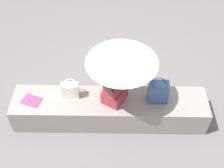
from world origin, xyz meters
TOP-DOWN VIEW (x-y plane):
  - ground_plane at (0.00, 0.00)m, footprint 14.00×14.00m
  - stone_bench at (0.00, 0.00)m, footprint 2.99×0.60m
  - person_seated at (0.07, 0.02)m, footprint 0.41×0.51m
  - parasol at (0.17, -0.01)m, footprint 0.97×0.97m
  - handbag_black at (-0.59, 0.07)m, footprint 0.26×0.19m
  - tote_bag_canvas at (0.71, 0.02)m, footprint 0.29×0.22m
  - magazine at (-1.18, -0.03)m, footprint 0.33×0.29m

SIDE VIEW (x-z plane):
  - ground_plane at x=0.00m, z-range 0.00..0.00m
  - stone_bench at x=0.00m, z-range 0.00..0.45m
  - magazine at x=-1.18m, z-range 0.45..0.46m
  - handbag_black at x=-0.59m, z-range 0.45..0.74m
  - tote_bag_canvas at x=0.71m, z-range 0.45..0.82m
  - person_seated at x=0.07m, z-range 0.39..1.29m
  - parasol at x=0.17m, z-range 0.83..1.88m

